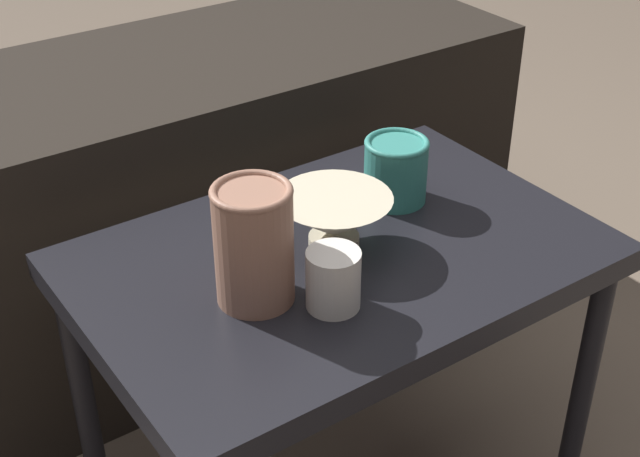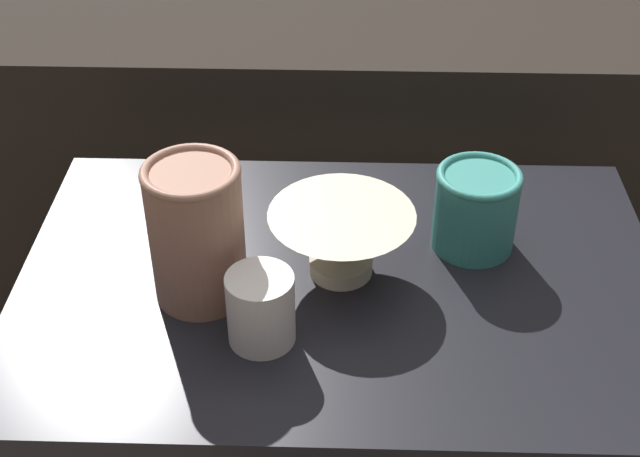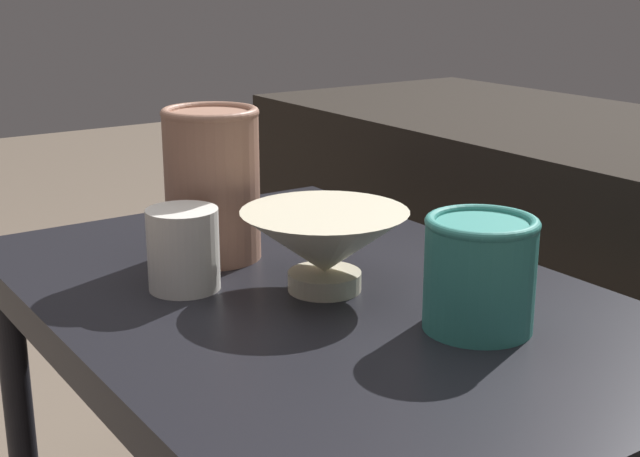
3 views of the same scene
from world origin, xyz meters
name	(u,v)px [view 2 (image 2 of 3)]	position (x,y,z in m)	size (l,w,h in m)	color
table	(338,314)	(0.00, 0.00, 0.48)	(0.76, 0.51, 0.53)	black
couch_backdrop	(342,159)	(0.00, 0.61, 0.31)	(1.49, 0.50, 0.62)	black
bowl	(341,238)	(0.00, 0.01, 0.58)	(0.17, 0.17, 0.08)	beige
vase_textured_left	(195,231)	(-0.16, -0.03, 0.62)	(0.11, 0.11, 0.17)	#996B56
vase_colorful_right	(474,208)	(0.16, 0.07, 0.59)	(0.10, 0.10, 0.11)	teal
cup	(259,308)	(-0.08, -0.10, 0.58)	(0.07, 0.07, 0.08)	silver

